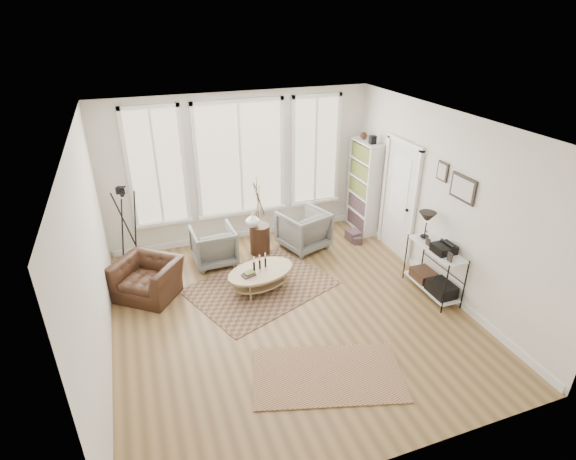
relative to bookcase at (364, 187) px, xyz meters
name	(u,v)px	position (x,y,z in m)	size (l,w,h in m)	color
room	(290,228)	(-2.42, -2.20, 0.47)	(5.50, 5.54, 2.90)	olive
bay_window	(240,161)	(-2.44, 0.49, 0.65)	(4.14, 0.12, 2.24)	#C2B583
door	(399,197)	(0.13, -1.08, 0.17)	(0.09, 1.06, 2.22)	white
bookcase	(364,187)	(0.00, 0.00, 0.00)	(0.31, 0.85, 2.06)	white
low_shelf	(434,266)	(-0.06, -2.52, -0.44)	(0.38, 1.08, 1.30)	white
wall_art	(457,184)	(0.14, -2.49, 0.92)	(0.04, 0.88, 0.44)	black
rug_main	(260,286)	(-2.66, -1.42, -0.95)	(2.23, 1.67, 0.01)	brown
rug_runner	(328,374)	(-2.43, -3.66, -0.94)	(1.91, 1.06, 0.01)	brown
coffee_table	(261,275)	(-2.67, -1.49, -0.67)	(1.33, 1.04, 0.54)	#A1885B
armchair_left	(214,246)	(-3.21, -0.35, -0.61)	(0.74, 0.77, 0.70)	gray
armchair_right	(303,229)	(-1.45, -0.34, -0.57)	(0.82, 0.84, 0.76)	gray
side_table	(259,216)	(-2.31, -0.27, -0.18)	(0.38, 0.38, 1.61)	#3B2115
vase	(253,220)	(-2.44, -0.27, -0.24)	(0.26, 0.26, 0.28)	silver
accent_chair	(148,278)	(-4.43, -1.02, -0.65)	(0.95, 0.83, 0.62)	#3B2115
tripod_camera	(129,233)	(-4.62, -0.11, -0.23)	(0.56, 0.56, 1.58)	black
book_stack_near	(353,235)	(-0.39, -0.41, -0.86)	(0.24, 0.30, 0.19)	brown
book_stack_far	(357,240)	(-0.39, -0.55, -0.88)	(0.17, 0.22, 0.14)	brown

